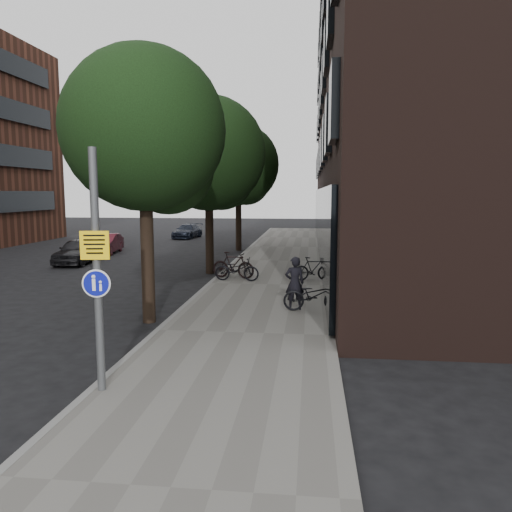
# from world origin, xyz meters

# --- Properties ---
(ground) EXTENTS (120.00, 120.00, 0.00)m
(ground) POSITION_xyz_m (0.00, 0.00, 0.00)
(ground) COLOR black
(ground) RESTS_ON ground
(sidewalk) EXTENTS (4.50, 60.00, 0.12)m
(sidewalk) POSITION_xyz_m (0.25, 10.00, 0.06)
(sidewalk) COLOR slate
(sidewalk) RESTS_ON ground
(curb_edge) EXTENTS (0.15, 60.00, 0.13)m
(curb_edge) POSITION_xyz_m (-2.00, 10.00, 0.07)
(curb_edge) COLOR slate
(curb_edge) RESTS_ON ground
(building_right_dark_brick) EXTENTS (12.00, 40.00, 18.00)m
(building_right_dark_brick) POSITION_xyz_m (8.50, 22.00, 9.00)
(building_right_dark_brick) COLOR black
(building_right_dark_brick) RESTS_ON ground
(street_tree_near) EXTENTS (4.40, 4.40, 7.50)m
(street_tree_near) POSITION_xyz_m (-2.53, 4.64, 5.11)
(street_tree_near) COLOR black
(street_tree_near) RESTS_ON ground
(street_tree_mid) EXTENTS (5.00, 5.00, 7.80)m
(street_tree_mid) POSITION_xyz_m (-2.53, 13.14, 5.11)
(street_tree_mid) COLOR black
(street_tree_mid) RESTS_ON ground
(street_tree_far) EXTENTS (5.00, 5.00, 7.80)m
(street_tree_far) POSITION_xyz_m (-2.53, 22.14, 5.11)
(street_tree_far) COLOR black
(street_tree_far) RESTS_ON ground
(signpost) EXTENTS (0.49, 0.14, 4.26)m
(signpost) POSITION_xyz_m (-1.80, -0.56, 2.27)
(signpost) COLOR #595B5E
(signpost) RESTS_ON sidewalk
(pedestrian) EXTENTS (0.66, 0.51, 1.60)m
(pedestrian) POSITION_xyz_m (1.42, 5.97, 0.92)
(pedestrian) COLOR black
(pedestrian) RESTS_ON sidewalk
(parked_bike_facade_near) EXTENTS (1.86, 0.76, 0.95)m
(parked_bike_facade_near) POSITION_xyz_m (2.00, 5.84, 0.60)
(parked_bike_facade_near) COLOR black
(parked_bike_facade_near) RESTS_ON sidewalk
(parked_bike_facade_far) EXTENTS (1.63, 0.71, 0.95)m
(parked_bike_facade_far) POSITION_xyz_m (2.00, 11.00, 0.59)
(parked_bike_facade_far) COLOR black
(parked_bike_facade_far) RESTS_ON sidewalk
(parked_bike_curb_near) EXTENTS (1.81, 0.72, 0.93)m
(parked_bike_curb_near) POSITION_xyz_m (-1.02, 10.61, 0.59)
(parked_bike_curb_near) COLOR black
(parked_bike_curb_near) RESTS_ON sidewalk
(parked_bike_curb_far) EXTENTS (1.87, 0.88, 1.08)m
(parked_bike_curb_far) POSITION_xyz_m (-1.26, 11.19, 0.66)
(parked_bike_curb_far) COLOR black
(parked_bike_curb_far) RESTS_ON sidewalk
(parked_car_near) EXTENTS (1.75, 3.91, 1.30)m
(parked_car_near) POSITION_xyz_m (-9.89, 15.32, 0.65)
(parked_car_near) COLOR black
(parked_car_near) RESTS_ON ground
(parked_car_mid) EXTENTS (1.66, 3.67, 1.17)m
(parked_car_mid) POSITION_xyz_m (-10.19, 19.51, 0.58)
(parked_car_mid) COLOR #571923
(parked_car_mid) RESTS_ON ground
(parked_car_far) EXTENTS (1.96, 3.95, 1.10)m
(parked_car_far) POSITION_xyz_m (-7.85, 29.87, 0.55)
(parked_car_far) COLOR black
(parked_car_far) RESTS_ON ground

